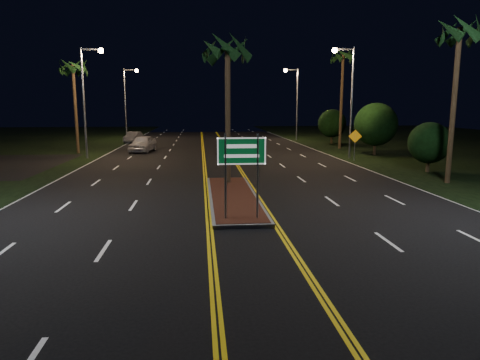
{
  "coord_description": "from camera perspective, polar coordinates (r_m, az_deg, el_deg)",
  "views": [
    {
      "loc": [
        -1.52,
        -12.78,
        4.33
      ],
      "look_at": [
        -0.21,
        1.19,
        1.9
      ],
      "focal_mm": 32.0,
      "sensor_mm": 36.0,
      "label": 1
    }
  ],
  "objects": [
    {
      "name": "shrub_near",
      "position": [
        30.79,
        23.94,
        4.55
      ],
      "size": [
        2.7,
        2.7,
        3.3
      ],
      "color": "#382819",
      "rests_on": "ground"
    },
    {
      "name": "highway_sign",
      "position": [
        15.77,
        0.21,
        2.81
      ],
      "size": [
        1.8,
        0.08,
        3.2
      ],
      "color": "gray",
      "rests_on": "ground"
    },
    {
      "name": "warning_sign",
      "position": [
        35.41,
        15.08,
        5.09
      ],
      "size": [
        0.98,
        0.39,
        2.47
      ],
      "rotation": [
        0.0,
        0.0,
        -0.36
      ],
      "color": "gray",
      "rests_on": "ground"
    },
    {
      "name": "shrub_far",
      "position": [
        51.17,
        12.17,
        7.39
      ],
      "size": [
        3.24,
        3.24,
        3.96
      ],
      "color": "#382819",
      "rests_on": "ground"
    },
    {
      "name": "palm_right_far",
      "position": [
        45.37,
        13.59,
        15.67
      ],
      "size": [
        2.4,
        2.4,
        10.3
      ],
      "color": "#382819",
      "rests_on": "ground"
    },
    {
      "name": "shrub_mid",
      "position": [
        39.95,
        17.65,
        7.08
      ],
      "size": [
        3.78,
        3.78,
        4.62
      ],
      "color": "#382819",
      "rests_on": "ground"
    },
    {
      "name": "streetlight_right_mid",
      "position": [
        36.86,
        14.16,
        11.61
      ],
      "size": [
        1.91,
        0.44,
        9.0
      ],
      "color": "gray",
      "rests_on": "ground"
    },
    {
      "name": "palm_left_far",
      "position": [
        42.45,
        -21.4,
        13.8
      ],
      "size": [
        2.4,
        2.4,
        8.8
      ],
      "color": "#382819",
      "rests_on": "ground"
    },
    {
      "name": "palm_right_near",
      "position": [
        27.03,
        27.25,
        17.05
      ],
      "size": [
        2.4,
        2.4,
        9.3
      ],
      "color": "#382819",
      "rests_on": "ground"
    },
    {
      "name": "streetlight_right_far",
      "position": [
        56.12,
        7.27,
        11.12
      ],
      "size": [
        1.91,
        0.44,
        9.0
      ],
      "color": "gray",
      "rests_on": "ground"
    },
    {
      "name": "streetlight_left_far",
      "position": [
        57.52,
        -14.72,
        10.85
      ],
      "size": [
        1.91,
        0.44,
        9.0
      ],
      "color": "gray",
      "rests_on": "ground"
    },
    {
      "name": "median_island",
      "position": [
        20.29,
        -0.94,
        -2.25
      ],
      "size": [
        2.25,
        10.25,
        0.17
      ],
      "color": "gray",
      "rests_on": "ground"
    },
    {
      "name": "palm_median",
      "position": [
        23.51,
        -1.68,
        17.03
      ],
      "size": [
        2.4,
        2.4,
        8.3
      ],
      "color": "#382819",
      "rests_on": "ground"
    },
    {
      "name": "car_near",
      "position": [
        42.14,
        -12.85,
        4.94
      ],
      "size": [
        3.17,
        5.77,
        1.82
      ],
      "primitive_type": "imported",
      "rotation": [
        0.0,
        0.0,
        -0.16
      ],
      "color": "silver",
      "rests_on": "ground"
    },
    {
      "name": "ground",
      "position": [
        13.58,
        1.37,
        -8.77
      ],
      "size": [
        120.0,
        120.0,
        0.0
      ],
      "primitive_type": "plane",
      "color": "black",
      "rests_on": "ground"
    },
    {
      "name": "streetlight_left_mid",
      "position": [
        37.91,
        -19.63,
        11.28
      ],
      "size": [
        1.91,
        0.44,
        9.0
      ],
      "color": "gray",
      "rests_on": "ground"
    },
    {
      "name": "car_far",
      "position": [
        53.07,
        -14.06,
        5.68
      ],
      "size": [
        2.52,
        4.71,
        1.5
      ],
      "primitive_type": "imported",
      "rotation": [
        0.0,
        0.0,
        -0.14
      ],
      "color": "#9898A0",
      "rests_on": "ground"
    }
  ]
}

